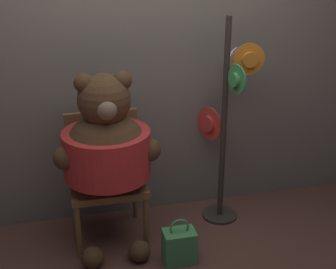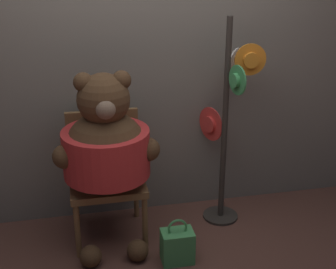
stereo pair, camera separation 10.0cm
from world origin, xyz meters
name	(u,v)px [view 1 (the left image)]	position (x,y,z in m)	size (l,w,h in m)	color
ground_plane	(164,249)	(0.00, 0.00, 0.00)	(14.00, 14.00, 0.00)	brown
wall_back	(143,62)	(0.00, 0.65, 1.23)	(8.00, 0.10, 2.46)	slate
chair	(106,171)	(-0.36, 0.34, 0.51)	(0.53, 0.50, 0.93)	brown
teddy_bear	(107,148)	(-0.36, 0.17, 0.76)	(0.73, 0.64, 1.30)	#4C331E
hat_display_rack	(228,113)	(0.58, 0.36, 0.88)	(0.42, 0.52, 1.60)	#332D28
handbag_on_ground	(179,246)	(0.07, -0.15, 0.12)	(0.22, 0.15, 0.34)	#479E56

